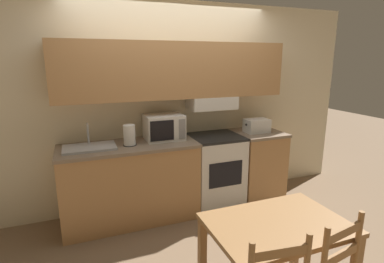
{
  "coord_description": "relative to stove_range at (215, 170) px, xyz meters",
  "views": [
    {
      "loc": [
        -1.13,
        -3.59,
        1.86
      ],
      "look_at": [
        0.05,
        -0.56,
        1.07
      ],
      "focal_mm": 28.0,
      "sensor_mm": 36.0,
      "label": 1
    }
  ],
  "objects": [
    {
      "name": "lower_counter_right_stub",
      "position": [
        0.62,
        -0.01,
        0.0
      ],
      "size": [
        0.61,
        0.63,
        0.92
      ],
      "color": "tan",
      "rests_on": "ground_plane"
    },
    {
      "name": "dining_table",
      "position": [
        -0.34,
        -1.73,
        0.15
      ],
      "size": [
        0.98,
        0.67,
        0.73
      ],
      "color": "#9E7042",
      "rests_on": "ground_plane"
    },
    {
      "name": "ground_plane",
      "position": [
        -0.47,
        0.3,
        -0.46
      ],
      "size": [
        16.0,
        16.0,
        0.0
      ],
      "primitive_type": "plane",
      "color": "#7F664C"
    },
    {
      "name": "stove_range",
      "position": [
        0.0,
        0.0,
        0.0
      ],
      "size": [
        0.63,
        0.6,
        0.92
      ],
      "color": "white",
      "rests_on": "ground_plane"
    },
    {
      "name": "sink_basin",
      "position": [
        -1.51,
        -0.01,
        0.48
      ],
      "size": [
        0.55,
        0.35,
        0.26
      ],
      "color": "#B7BABF",
      "rests_on": "lower_counter_main"
    },
    {
      "name": "lower_counter_main",
      "position": [
        -1.09,
        -0.01,
        0.0
      ],
      "size": [
        1.55,
        0.63,
        0.92
      ],
      "color": "tan",
      "rests_on": "ground_plane"
    },
    {
      "name": "toaster",
      "position": [
        0.58,
        -0.02,
        0.55
      ],
      "size": [
        0.32,
        0.21,
        0.18
      ],
      "color": "white",
      "rests_on": "lower_counter_right_stub"
    },
    {
      "name": "microwave",
      "position": [
        -0.65,
        0.08,
        0.61
      ],
      "size": [
        0.45,
        0.37,
        0.3
      ],
      "color": "white",
      "rests_on": "lower_counter_main"
    },
    {
      "name": "paper_towel_roll",
      "position": [
        -1.08,
        -0.04,
        0.57
      ],
      "size": [
        0.15,
        0.15,
        0.23
      ],
      "color": "black",
      "rests_on": "lower_counter_main"
    },
    {
      "name": "wall_back",
      "position": [
        -0.46,
        0.23,
        1.02
      ],
      "size": [
        5.17,
        0.38,
        2.55
      ],
      "color": "beige",
      "rests_on": "ground_plane"
    }
  ]
}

